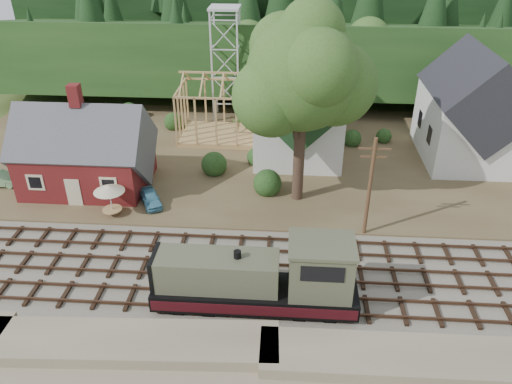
# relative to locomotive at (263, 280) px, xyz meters

# --- Properties ---
(ground) EXTENTS (140.00, 140.00, 0.00)m
(ground) POSITION_rel_locomotive_xyz_m (0.13, 3.00, -2.14)
(ground) COLOR #384C1E
(ground) RESTS_ON ground
(embankment) EXTENTS (64.00, 5.00, 1.60)m
(embankment) POSITION_rel_locomotive_xyz_m (0.13, -5.50, -2.14)
(embankment) COLOR #7F7259
(embankment) RESTS_ON ground
(railroad_bed) EXTENTS (64.00, 11.00, 0.16)m
(railroad_bed) POSITION_rel_locomotive_xyz_m (0.13, 3.00, -2.06)
(railroad_bed) COLOR #726B5B
(railroad_bed) RESTS_ON ground
(village_flat) EXTENTS (64.00, 26.00, 0.30)m
(village_flat) POSITION_rel_locomotive_xyz_m (0.13, 21.00, -1.99)
(village_flat) COLOR brown
(village_flat) RESTS_ON ground
(hillside) EXTENTS (70.00, 28.96, 12.74)m
(hillside) POSITION_rel_locomotive_xyz_m (0.13, 45.00, -2.14)
(hillside) COLOR #1E3F19
(hillside) RESTS_ON ground
(ridge) EXTENTS (80.00, 20.00, 12.00)m
(ridge) POSITION_rel_locomotive_xyz_m (0.13, 61.00, -2.14)
(ridge) COLOR black
(ridge) RESTS_ON ground
(depot) EXTENTS (10.80, 7.41, 9.00)m
(depot) POSITION_rel_locomotive_xyz_m (-15.87, 14.00, 1.07)
(depot) COLOR maroon
(depot) RESTS_ON village_flat
(church) EXTENTS (8.40, 15.17, 13.00)m
(church) POSITION_rel_locomotive_xyz_m (2.13, 22.68, 3.04)
(church) COLOR silver
(church) RESTS_ON village_flat
(farmhouse) EXTENTS (8.40, 10.80, 10.60)m
(farmhouse) POSITION_rel_locomotive_xyz_m (18.13, 22.00, 2.72)
(farmhouse) COLOR silver
(farmhouse) RESTS_ON village_flat
(timber_frame) EXTENTS (8.20, 6.20, 6.99)m
(timber_frame) POSITION_rel_locomotive_xyz_m (-5.87, 25.00, 1.12)
(timber_frame) COLOR tan
(timber_frame) RESTS_ON village_flat
(lattice_tower) EXTENTS (3.20, 3.20, 12.12)m
(lattice_tower) POSITION_rel_locomotive_xyz_m (-5.87, 31.00, 7.89)
(lattice_tower) COLOR silver
(lattice_tower) RESTS_ON village_flat
(big_tree) EXTENTS (10.90, 8.40, 14.70)m
(big_tree) POSITION_rel_locomotive_xyz_m (2.29, 13.08, 8.07)
(big_tree) COLOR #38281E
(big_tree) RESTS_ON village_flat
(telegraph_pole_near) EXTENTS (2.20, 0.28, 8.00)m
(telegraph_pole_near) POSITION_rel_locomotive_xyz_m (7.13, 8.20, 2.10)
(telegraph_pole_near) COLOR #4C331E
(telegraph_pole_near) RESTS_ON ground
(locomotive) EXTENTS (12.14, 3.03, 4.85)m
(locomotive) POSITION_rel_locomotive_xyz_m (0.00, 0.00, 0.00)
(locomotive) COLOR black
(locomotive) RESTS_ON railroad_bed
(car_blue) EXTENTS (2.74, 3.63, 1.15)m
(car_blue) POSITION_rel_locomotive_xyz_m (-9.79, 11.09, -1.27)
(car_blue) COLOR #59A3BF
(car_blue) RESTS_ON village_flat
(car_green) EXTENTS (3.82, 1.34, 1.26)m
(car_green) POSITION_rel_locomotive_xyz_m (-23.71, 13.31, -1.22)
(car_green) COLOR #7AAE78
(car_green) RESTS_ON village_flat
(patio_set) EXTENTS (2.39, 2.39, 2.66)m
(patio_set) POSITION_rel_locomotive_xyz_m (-12.41, 9.31, 0.42)
(patio_set) COLOR silver
(patio_set) RESTS_ON village_flat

